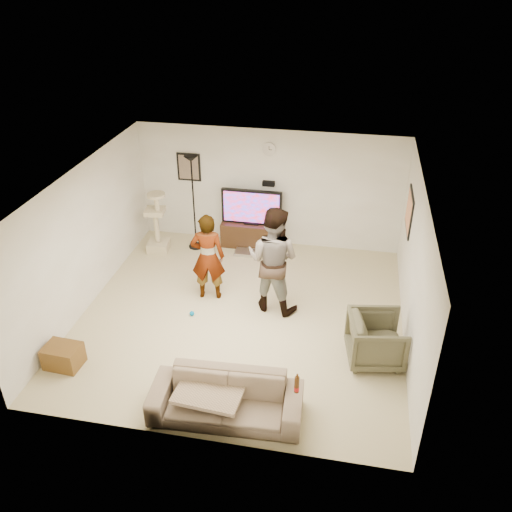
% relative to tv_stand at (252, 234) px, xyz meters
% --- Properties ---
extents(floor, '(5.50, 5.50, 0.02)m').
position_rel_tv_stand_xyz_m(floor, '(0.32, -2.50, -0.28)').
color(floor, '#C2B487').
rests_on(floor, ground).
extents(ceiling, '(5.50, 5.50, 0.02)m').
position_rel_tv_stand_xyz_m(ceiling, '(0.32, -2.50, 2.24)').
color(ceiling, white).
rests_on(ceiling, wall_back).
extents(wall_back, '(5.50, 0.04, 2.50)m').
position_rel_tv_stand_xyz_m(wall_back, '(0.32, 0.25, 0.98)').
color(wall_back, beige).
rests_on(wall_back, floor).
extents(wall_front, '(5.50, 0.04, 2.50)m').
position_rel_tv_stand_xyz_m(wall_front, '(0.32, -5.25, 0.98)').
color(wall_front, beige).
rests_on(wall_front, floor).
extents(wall_left, '(0.04, 5.50, 2.50)m').
position_rel_tv_stand_xyz_m(wall_left, '(-2.43, -2.50, 0.98)').
color(wall_left, beige).
rests_on(wall_left, floor).
extents(wall_right, '(0.04, 5.50, 2.50)m').
position_rel_tv_stand_xyz_m(wall_right, '(3.07, -2.50, 0.98)').
color(wall_right, beige).
rests_on(wall_right, floor).
extents(wall_clock, '(0.26, 0.04, 0.26)m').
position_rel_tv_stand_xyz_m(wall_clock, '(0.32, 0.22, 1.83)').
color(wall_clock, silver).
rests_on(wall_clock, wall_back).
extents(wall_speaker, '(0.25, 0.10, 0.10)m').
position_rel_tv_stand_xyz_m(wall_speaker, '(0.32, 0.19, 1.11)').
color(wall_speaker, black).
rests_on(wall_speaker, wall_back).
extents(picture_back, '(0.42, 0.03, 0.52)m').
position_rel_tv_stand_xyz_m(picture_back, '(-1.38, 0.23, 1.33)').
color(picture_back, '#736050').
rests_on(picture_back, wall_back).
extents(picture_right, '(0.03, 0.78, 0.62)m').
position_rel_tv_stand_xyz_m(picture_right, '(3.05, -0.90, 1.23)').
color(picture_right, '#E88C5C').
rests_on(picture_right, wall_right).
extents(tv_stand, '(1.28, 0.45, 0.53)m').
position_rel_tv_stand_xyz_m(tv_stand, '(0.00, 0.00, 0.00)').
color(tv_stand, black).
rests_on(tv_stand, floor).
extents(console_box, '(0.40, 0.30, 0.07)m').
position_rel_tv_stand_xyz_m(console_box, '(-0.07, -0.40, -0.23)').
color(console_box, silver).
rests_on(console_box, floor).
extents(tv, '(1.27, 0.08, 0.75)m').
position_rel_tv_stand_xyz_m(tv, '(0.00, 0.00, 0.64)').
color(tv, black).
rests_on(tv, tv_stand).
extents(tv_screen, '(1.17, 0.01, 0.66)m').
position_rel_tv_stand_xyz_m(tv_screen, '(0.00, -0.04, 0.64)').
color(tv_screen, '#274AFE').
rests_on(tv_screen, tv).
extents(floor_lamp, '(0.32, 0.32, 2.04)m').
position_rel_tv_stand_xyz_m(floor_lamp, '(-1.16, -0.28, 0.75)').
color(floor_lamp, black).
rests_on(floor_lamp, floor).
extents(cat_tree, '(0.48, 0.48, 1.34)m').
position_rel_tv_stand_xyz_m(cat_tree, '(-1.90, -0.58, 0.40)').
color(cat_tree, '#BFB28A').
rests_on(cat_tree, floor).
extents(person_left, '(0.66, 0.48, 1.66)m').
position_rel_tv_stand_xyz_m(person_left, '(-0.39, -2.03, 0.56)').
color(person_left, '#BEBEBE').
rests_on(person_left, floor).
extents(person_right, '(1.09, 0.94, 1.94)m').
position_rel_tv_stand_xyz_m(person_right, '(0.80, -2.14, 0.70)').
color(person_right, '#346787').
rests_on(person_right, floor).
extents(sofa, '(2.10, 0.91, 0.60)m').
position_rel_tv_stand_xyz_m(sofa, '(0.60, -4.78, 0.03)').
color(sofa, '#7A6651').
rests_on(sofa, floor).
extents(throw_blanket, '(0.95, 0.77, 0.06)m').
position_rel_tv_stand_xyz_m(throw_blanket, '(0.38, -4.78, 0.14)').
color(throw_blanket, tan).
rests_on(throw_blanket, sofa).
extents(beer_bottle, '(0.06, 0.06, 0.25)m').
position_rel_tv_stand_xyz_m(beer_bottle, '(1.55, -4.78, 0.46)').
color(beer_bottle, '#43240B').
rests_on(beer_bottle, sofa).
extents(armchair, '(0.97, 0.95, 0.77)m').
position_rel_tv_stand_xyz_m(armchair, '(2.59, -3.23, 0.12)').
color(armchair, '#4C4933').
rests_on(armchair, floor).
extents(side_table, '(0.56, 0.44, 0.36)m').
position_rel_tv_stand_xyz_m(side_table, '(-2.08, -4.27, -0.09)').
color(side_table, '#553715').
rests_on(side_table, floor).
extents(toy_ball, '(0.08, 0.08, 0.08)m').
position_rel_tv_stand_xyz_m(toy_ball, '(-0.53, -2.68, -0.22)').
color(toy_ball, '#006AAC').
rests_on(toy_ball, floor).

